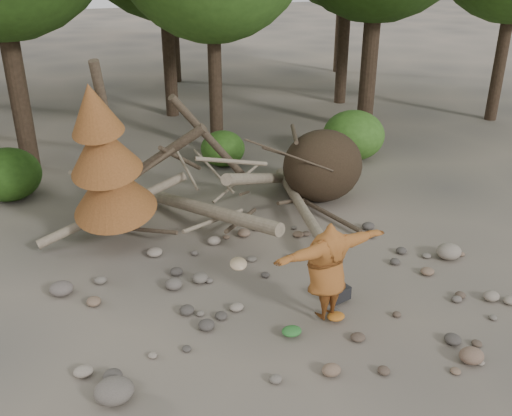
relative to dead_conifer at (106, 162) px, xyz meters
name	(u,v)px	position (x,y,z in m)	size (l,w,h in m)	color
ground	(295,299)	(3.12, -3.37, -2.11)	(120.00, 120.00, 0.00)	#514C44
deadfall_pile	(304,171)	(5.13, 0.87, -1.16)	(8.55, 5.24, 3.30)	#332619
dead_conifer	(106,162)	(0.00, 0.00, 0.00)	(2.06, 2.16, 4.35)	#4C3F30
bush_left	(8,174)	(-2.38, 3.83, -1.39)	(1.80, 1.80, 1.44)	#264B14
bush_mid	(223,149)	(3.92, 4.43, -1.55)	(1.40, 1.40, 1.12)	#325F1B
bush_right	(354,135)	(8.12, 3.63, -1.31)	(2.00, 2.00, 1.60)	#3D7023
frisbee_thrower	(327,271)	(3.39, -4.14, -1.06)	(3.24, 1.19, 1.94)	brown
backpack	(339,296)	(3.90, -3.73, -1.97)	(0.41, 0.27, 0.27)	black
cloth_green	(292,333)	(2.59, -4.45, -2.04)	(0.37, 0.31, 0.14)	#2B6D2C
cloth_orange	(336,319)	(3.55, -4.30, -2.05)	(0.34, 0.28, 0.12)	#A85F1C
boulder_front_left	(114,391)	(-0.60, -5.00, -1.93)	(0.62, 0.56, 0.37)	#615951
boulder_front_right	(472,356)	(5.20, -6.09, -1.98)	(0.43, 0.38, 0.26)	#785D4B
boulder_mid_right	(449,251)	(7.02, -3.00, -1.94)	(0.57, 0.51, 0.34)	gray
boulder_mid_left	(61,289)	(-1.26, -1.65, -1.97)	(0.47, 0.43, 0.28)	#625953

